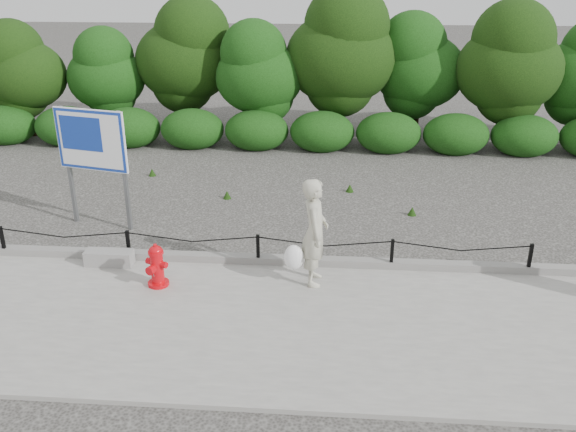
% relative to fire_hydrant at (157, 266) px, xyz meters
% --- Properties ---
extents(ground, '(90.00, 90.00, 0.00)m').
position_rel_fire_hydrant_xyz_m(ground, '(1.67, 0.95, -0.46)').
color(ground, '#2D2B28').
rests_on(ground, ground).
extents(sidewalk, '(14.00, 4.00, 0.08)m').
position_rel_fire_hydrant_xyz_m(sidewalk, '(1.67, -1.05, -0.42)').
color(sidewalk, gray).
rests_on(sidewalk, ground).
extents(curb, '(14.00, 0.22, 0.14)m').
position_rel_fire_hydrant_xyz_m(curb, '(1.67, 1.00, -0.31)').
color(curb, slate).
rests_on(curb, sidewalk).
extents(chain_barrier, '(10.06, 0.06, 0.60)m').
position_rel_fire_hydrant_xyz_m(chain_barrier, '(1.67, 0.95, -0.01)').
color(chain_barrier, black).
rests_on(chain_barrier, sidewalk).
extents(treeline, '(20.03, 3.53, 4.65)m').
position_rel_fire_hydrant_xyz_m(treeline, '(2.47, 9.92, 1.97)').
color(treeline, black).
rests_on(treeline, ground).
extents(fire_hydrant, '(0.49, 0.49, 0.80)m').
position_rel_fire_hydrant_xyz_m(fire_hydrant, '(0.00, 0.00, 0.00)').
color(fire_hydrant, red).
rests_on(fire_hydrant, sidewalk).
extents(pedestrian, '(0.77, 0.72, 1.95)m').
position_rel_fire_hydrant_xyz_m(pedestrian, '(2.73, 0.34, 0.57)').
color(pedestrian, '#B6B39C').
rests_on(pedestrian, sidewalk).
extents(concrete_block, '(0.89, 0.32, 0.29)m').
position_rel_fire_hydrant_xyz_m(concrete_block, '(-1.13, 0.70, -0.24)').
color(concrete_block, gray).
rests_on(concrete_block, sidewalk).
extents(advertising_sign, '(1.60, 0.48, 2.61)m').
position_rel_fire_hydrant_xyz_m(advertising_sign, '(-2.00, 2.61, 1.38)').
color(advertising_sign, slate).
rests_on(advertising_sign, ground).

